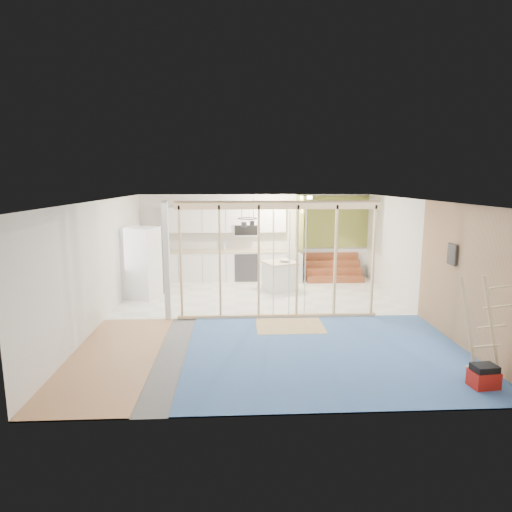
{
  "coord_description": "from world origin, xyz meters",
  "views": [
    {
      "loc": [
        -0.63,
        -9.08,
        3.01
      ],
      "look_at": [
        -0.15,
        0.6,
        1.3
      ],
      "focal_mm": 30.0,
      "sensor_mm": 36.0,
      "label": 1
    }
  ],
  "objects_px": {
    "island": "(280,276)",
    "ladder": "(483,328)",
    "toolbox": "(484,377)",
    "fridge": "(142,263)"
  },
  "relations": [
    {
      "from": "fridge",
      "to": "island",
      "type": "distance_m",
      "value": 3.71
    },
    {
      "from": "island",
      "to": "ladder",
      "type": "bearing_deg",
      "value": -87.97
    },
    {
      "from": "fridge",
      "to": "island",
      "type": "xyz_separation_m",
      "value": [
        3.64,
        0.51,
        -0.51
      ]
    },
    {
      "from": "island",
      "to": "toolbox",
      "type": "xyz_separation_m",
      "value": [
        2.4,
        -5.76,
        -0.24
      ]
    },
    {
      "from": "toolbox",
      "to": "ladder",
      "type": "distance_m",
      "value": 0.72
    },
    {
      "from": "toolbox",
      "to": "ladder",
      "type": "xyz_separation_m",
      "value": [
        0.1,
        0.28,
        0.65
      ]
    },
    {
      "from": "fridge",
      "to": "ladder",
      "type": "distance_m",
      "value": 7.89
    },
    {
      "from": "fridge",
      "to": "island",
      "type": "bearing_deg",
      "value": 25.74
    },
    {
      "from": "fridge",
      "to": "island",
      "type": "relative_size",
      "value": 1.67
    },
    {
      "from": "fridge",
      "to": "toolbox",
      "type": "relative_size",
      "value": 4.49
    }
  ]
}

